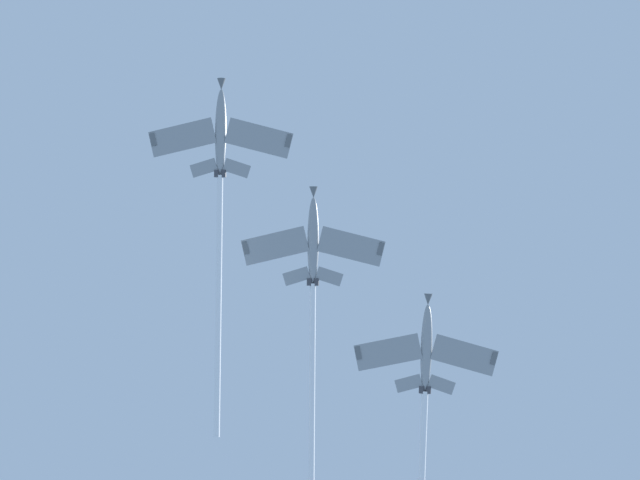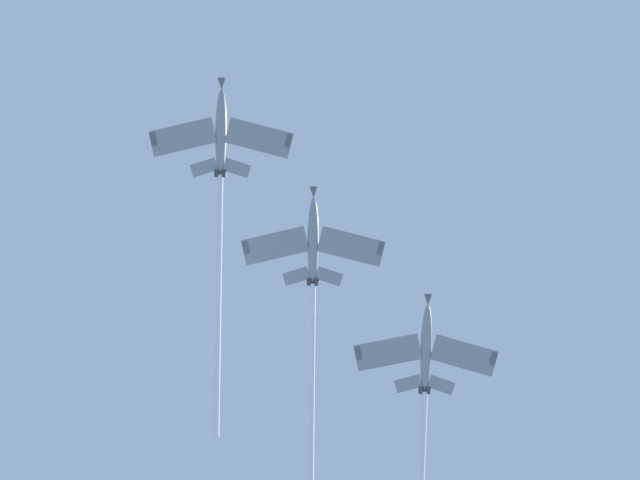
{
  "view_description": "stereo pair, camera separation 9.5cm",
  "coord_description": "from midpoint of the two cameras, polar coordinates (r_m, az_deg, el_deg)",
  "views": [
    {
      "loc": [
        -23.8,
        -13.08,
        1.89
      ],
      "look_at": [
        11.64,
        -27.56,
        161.71
      ],
      "focal_mm": 66.57,
      "sensor_mm": 36.0,
      "label": 1
    },
    {
      "loc": [
        -23.77,
        -13.0,
        1.89
      ],
      "look_at": [
        11.64,
        -27.56,
        161.71
      ],
      "focal_mm": 66.57,
      "sensor_mm": 36.0,
      "label": 2
    }
  ],
  "objects": [
    {
      "name": "jet_lead",
      "position": [
        164.57,
        -4.82,
        2.22
      ],
      "size": [
        44.84,
        24.67,
        14.87
      ],
      "color": "gray"
    },
    {
      "name": "jet_second",
      "position": [
        164.85,
        -0.34,
        -2.8
      ],
      "size": [
        43.25,
        24.11,
        13.21
      ],
      "color": "gray"
    },
    {
      "name": "jet_third",
      "position": [
        165.84,
        5.05,
        -8.02
      ],
      "size": [
        41.17,
        22.13,
        13.07
      ],
      "color": "gray"
    }
  ]
}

